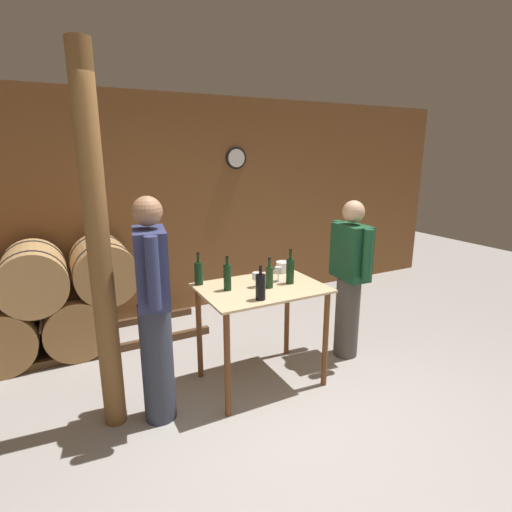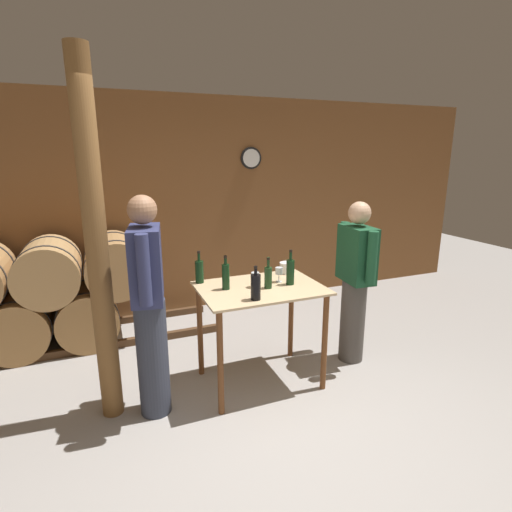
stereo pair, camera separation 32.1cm
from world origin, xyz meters
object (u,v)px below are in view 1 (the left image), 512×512
wine_bottle_far_left (199,273)px  wine_bottle_far_right (290,270)px  wine_glass_near_center (278,271)px  person_host (349,277)px  wine_bottle_left (227,277)px  wine_glass_near_left (257,276)px  wooden_post (99,252)px  wine_bottle_center (261,286)px  person_visitor_with_scarf (154,308)px  ice_bucket (283,267)px  wine_bottle_right (269,276)px

wine_bottle_far_left → wine_bottle_far_right: wine_bottle_far_right is taller
wine_glass_near_center → person_host: (0.79, -0.04, -0.16)m
wine_bottle_left → wine_bottle_far_right: (0.56, -0.09, 0.00)m
wine_bottle_left → person_host: size_ratio=0.18×
wine_bottle_far_left → wine_bottle_left: wine_bottle_left is taller
wine_glass_near_left → person_host: (1.04, 0.02, -0.16)m
wine_bottle_far_right → wine_glass_near_left: 0.31m
wooden_post → wine_glass_near_left: (1.23, -0.01, -0.36)m
wine_bottle_center → person_visitor_with_scarf: person_visitor_with_scarf is taller
wine_bottle_left → person_host: 1.30m
ice_bucket → person_host: 0.67m
wine_bottle_far_left → wooden_post: bearing=-160.4°
person_host → wine_bottle_right: bearing=-175.0°
wine_bottle_right → ice_bucket: (0.34, 0.34, -0.05)m
wine_bottle_far_right → person_visitor_with_scarf: bearing=-177.0°
wine_bottle_left → wine_bottle_far_left: bearing=122.7°
wine_bottle_right → person_host: bearing=5.0°
wine_bottle_far_left → wine_bottle_right: bearing=-35.6°
wooden_post → wine_bottle_center: (1.12, -0.28, -0.34)m
wine_bottle_right → person_visitor_with_scarf: (-0.99, -0.04, -0.08)m
wine_bottle_right → wine_bottle_far_right: wine_bottle_far_right is taller
wine_glass_near_left → person_visitor_with_scarf: bearing=-173.1°
wine_glass_near_left → wooden_post: bearing=179.8°
wine_bottle_center → person_visitor_with_scarf: (-0.79, 0.17, -0.09)m
wine_glass_near_center → person_visitor_with_scarf: (-1.15, -0.16, -0.08)m
wine_bottle_far_left → wine_bottle_far_right: (0.72, -0.34, 0.01)m
wooden_post → wine_glass_near_left: size_ratio=20.70×
wine_bottle_far_left → wine_bottle_far_right: bearing=-25.2°
person_host → person_visitor_with_scarf: person_visitor_with_scarf is taller
wine_bottle_left → ice_bucket: (0.68, 0.23, -0.07)m
wine_bottle_right → wine_bottle_far_right: (0.22, 0.02, 0.02)m
wine_glass_near_left → wine_glass_near_center: size_ratio=0.98×
wine_bottle_right → wine_glass_near_center: 0.20m
wooden_post → wine_bottle_far_right: bearing=-1.9°
wine_glass_near_left → wine_bottle_far_left: bearing=144.6°
wine_bottle_center → wine_bottle_left: bearing=113.7°
wine_glass_near_center → wine_bottle_left: bearing=-178.7°
wine_bottle_center → ice_bucket: (0.54, 0.55, -0.06)m
wooden_post → wine_bottle_left: wooden_post is taller
ice_bucket → person_host: person_host is taller
wine_bottle_far_right → wine_glass_near_center: 0.12m
person_visitor_with_scarf → wine_bottle_right: bearing=2.6°
wine_bottle_far_right → wine_glass_near_center: bearing=122.4°
wine_bottle_far_right → person_host: bearing=4.9°
wine_bottle_center → wine_glass_near_center: (0.36, 0.33, -0.01)m
wine_bottle_left → wine_bottle_right: bearing=-17.4°
ice_bucket → person_host: bearing=-22.8°
person_host → person_visitor_with_scarf: 1.95m
wine_glass_near_left → wine_bottle_center: bearing=-111.8°
wine_bottle_right → wine_glass_near_left: wine_bottle_right is taller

